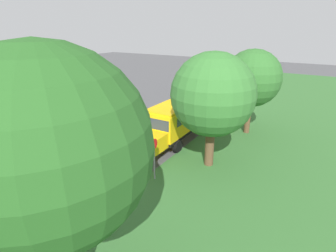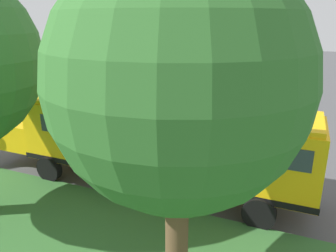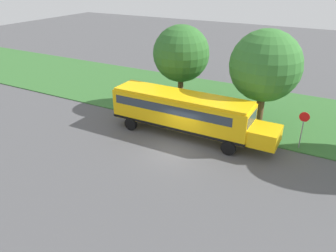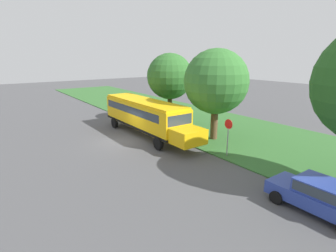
# 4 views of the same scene
# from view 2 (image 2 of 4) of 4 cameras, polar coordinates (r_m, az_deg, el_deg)

# --- Properties ---
(ground_plane) EXTENTS (120.00, 120.00, 0.00)m
(ground_plane) POSITION_cam_2_polar(r_m,az_deg,el_deg) (15.01, 0.52, -5.37)
(ground_plane) COLOR #4C4C4F
(school_bus) EXTENTS (2.84, 12.42, 3.16)m
(school_bus) POSITION_cam_2_polar(r_m,az_deg,el_deg) (11.82, -2.32, -1.95)
(school_bus) COLOR yellow
(school_bus) RESTS_ON ground
(oak_tree_beside_bus) EXTENTS (4.75, 4.75, 7.28)m
(oak_tree_beside_bus) POSITION_cam_2_polar(r_m,az_deg,el_deg) (6.02, 3.31, 8.01)
(oak_tree_beside_bus) COLOR brown
(oak_tree_beside_bus) RESTS_ON ground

